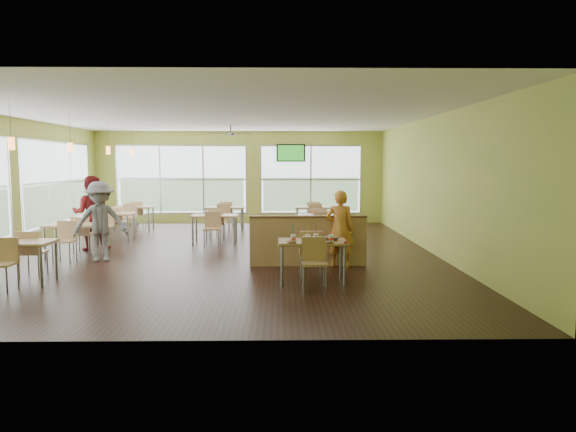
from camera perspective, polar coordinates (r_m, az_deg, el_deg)
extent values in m
plane|color=black|center=(12.24, -7.58, -4.08)|extent=(12.00, 12.00, 0.00)
plane|color=white|center=(12.10, -7.79, 11.01)|extent=(12.00, 12.00, 0.00)
cube|color=#BEBE4D|center=(18.03, -5.43, 4.29)|extent=(10.00, 0.04, 3.20)
cube|color=#BEBE4D|center=(6.16, -14.27, 0.87)|extent=(10.00, 0.04, 3.20)
cube|color=#BEBE4D|center=(13.60, -29.13, 3.00)|extent=(0.04, 12.00, 3.20)
cube|color=#BEBE4D|center=(12.50, 15.75, 3.34)|extent=(0.04, 12.00, 3.20)
cube|color=white|center=(16.29, -24.08, 3.35)|extent=(0.02, 4.50, 2.35)
cube|color=white|center=(18.28, -11.71, 3.98)|extent=(4.50, 0.02, 2.35)
cube|color=white|center=(17.99, 2.55, 4.06)|extent=(3.50, 0.02, 2.35)
cube|color=#B7BABC|center=(14.13, -27.81, -1.94)|extent=(0.04, 9.40, 0.05)
cube|color=#B7BABC|center=(18.07, -4.61, 0.32)|extent=(8.00, 0.04, 0.05)
cube|color=tan|center=(9.10, 2.75, -2.87)|extent=(1.20, 0.70, 0.04)
cube|color=brown|center=(9.10, 2.75, -3.02)|extent=(1.22, 0.71, 0.01)
cylinder|color=slate|center=(8.86, -0.65, -5.56)|extent=(0.05, 0.05, 0.71)
cylinder|color=slate|center=(8.93, 6.33, -5.51)|extent=(0.05, 0.05, 0.71)
cylinder|color=slate|center=(9.43, -0.66, -4.86)|extent=(0.05, 0.05, 0.71)
cylinder|color=slate|center=(9.49, 5.89, -4.81)|extent=(0.05, 0.05, 0.71)
cube|color=tan|center=(9.68, 2.53, -4.00)|extent=(0.42, 0.42, 0.04)
cube|color=tan|center=(9.84, 2.47, -2.55)|extent=(0.42, 0.04, 0.40)
cube|color=tan|center=(8.61, 2.97, -5.27)|extent=(0.42, 0.42, 0.04)
cube|color=tan|center=(8.38, 3.06, -4.05)|extent=(0.42, 0.04, 0.40)
cube|color=tan|center=(10.56, 2.24, -2.89)|extent=(2.40, 0.12, 1.00)
cube|color=brown|center=(10.50, 2.26, -0.08)|extent=(2.40, 0.14, 0.04)
cube|color=tan|center=(10.19, -27.90, -2.61)|extent=(1.20, 0.70, 0.04)
cube|color=brown|center=(10.19, -27.90, -2.74)|extent=(1.22, 0.71, 0.01)
cylinder|color=slate|center=(9.76, -25.73, -5.09)|extent=(0.05, 0.05, 0.71)
cylinder|color=slate|center=(10.28, -24.38, -4.49)|extent=(0.05, 0.05, 0.71)
cube|color=tan|center=(10.72, -26.50, -3.66)|extent=(0.42, 0.42, 0.04)
cube|color=tan|center=(10.86, -26.12, -2.35)|extent=(0.42, 0.04, 0.40)
cube|color=tan|center=(9.75, -29.29, -4.70)|extent=(0.42, 0.42, 0.04)
cube|color=tan|center=(12.45, -22.70, -0.93)|extent=(1.20, 0.70, 0.04)
cube|color=brown|center=(12.45, -22.69, -1.04)|extent=(1.22, 0.71, 0.01)
cylinder|color=slate|center=(12.44, -25.43, -2.79)|extent=(0.05, 0.05, 0.71)
cylinder|color=slate|center=(12.04, -20.75, -2.88)|extent=(0.05, 0.05, 0.71)
cylinder|color=slate|center=(12.97, -24.37, -2.41)|extent=(0.05, 0.05, 0.71)
cylinder|color=slate|center=(12.58, -19.85, -2.48)|extent=(0.05, 0.05, 0.71)
cube|color=tan|center=(12.99, -21.75, -1.87)|extent=(0.42, 0.42, 0.04)
cube|color=tan|center=(13.14, -21.49, -0.80)|extent=(0.42, 0.04, 0.40)
cube|color=tan|center=(11.98, -23.62, -2.57)|extent=(0.42, 0.42, 0.04)
cube|color=tan|center=(11.78, -24.02, -1.65)|extent=(0.42, 0.04, 0.40)
cube|color=tan|center=(14.78, -19.11, 0.23)|extent=(1.20, 0.70, 0.04)
cube|color=brown|center=(14.79, -19.11, 0.13)|extent=(1.22, 0.71, 0.01)
cylinder|color=slate|center=(14.73, -21.41, -1.34)|extent=(0.05, 0.05, 0.71)
cylinder|color=slate|center=(14.39, -17.38, -1.37)|extent=(0.05, 0.05, 0.71)
cylinder|color=slate|center=(15.27, -20.65, -1.07)|extent=(0.05, 0.05, 0.71)
cylinder|color=slate|center=(14.94, -16.75, -1.08)|extent=(0.05, 0.05, 0.71)
cube|color=tan|center=(15.33, -18.44, -0.60)|extent=(0.42, 0.42, 0.04)
cube|color=tan|center=(15.49, -18.26, 0.28)|extent=(0.42, 0.04, 0.40)
cube|color=tan|center=(14.29, -19.76, -1.11)|extent=(0.42, 0.42, 0.04)
cube|color=tan|center=(14.09, -20.04, -0.32)|extent=(0.42, 0.04, 0.40)
cube|color=tan|center=(16.88, -16.79, 0.98)|extent=(1.20, 0.70, 0.04)
cube|color=brown|center=(16.88, -16.79, 0.90)|extent=(1.22, 0.71, 0.01)
cylinder|color=slate|center=(16.79, -18.79, -0.39)|extent=(0.05, 0.05, 0.71)
cylinder|color=slate|center=(16.49, -15.22, -0.39)|extent=(0.05, 0.05, 0.71)
cylinder|color=slate|center=(17.34, -18.21, -0.18)|extent=(0.05, 0.05, 0.71)
cylinder|color=slate|center=(17.05, -14.74, -0.18)|extent=(0.05, 0.05, 0.71)
cube|color=tan|center=(17.43, -16.27, 0.22)|extent=(0.42, 0.42, 0.04)
cube|color=tan|center=(17.59, -16.13, 1.00)|extent=(0.42, 0.04, 0.40)
cube|color=tan|center=(16.38, -17.28, -0.16)|extent=(0.42, 0.42, 0.04)
cube|color=tan|center=(16.18, -17.50, 0.54)|extent=(0.42, 0.04, 0.40)
cube|color=tan|center=(13.65, -8.14, 0.05)|extent=(1.20, 0.70, 0.04)
cube|color=brown|center=(13.66, -8.14, -0.06)|extent=(1.22, 0.71, 0.01)
cylinder|color=slate|center=(13.49, -10.55, -1.67)|extent=(0.05, 0.05, 0.71)
cylinder|color=slate|center=(13.35, -5.97, -1.68)|extent=(0.05, 0.05, 0.71)
cylinder|color=slate|center=(14.06, -10.15, -1.35)|extent=(0.05, 0.05, 0.71)
cylinder|color=slate|center=(13.93, -5.76, -1.36)|extent=(0.05, 0.05, 0.71)
cube|color=tan|center=(14.23, -7.85, -0.84)|extent=(0.42, 0.42, 0.04)
cube|color=tan|center=(14.39, -7.77, 0.12)|extent=(0.42, 0.04, 0.40)
cube|color=tan|center=(13.14, -8.42, -1.41)|extent=(0.42, 0.42, 0.04)
cube|color=tan|center=(12.93, -8.55, -0.56)|extent=(0.42, 0.04, 0.40)
cube|color=tan|center=(16.12, -7.03, 0.97)|extent=(1.20, 0.70, 0.04)
cube|color=brown|center=(16.13, -7.02, 0.88)|extent=(1.22, 0.71, 0.01)
cylinder|color=slate|center=(15.94, -9.05, -0.47)|extent=(0.05, 0.05, 0.71)
cylinder|color=slate|center=(15.83, -5.18, -0.47)|extent=(0.05, 0.05, 0.71)
cylinder|color=slate|center=(16.51, -8.76, -0.24)|extent=(0.05, 0.05, 0.71)
cylinder|color=slate|center=(16.40, -5.02, -0.24)|extent=(0.05, 0.05, 0.71)
cube|color=tan|center=(16.70, -6.81, 0.18)|extent=(0.42, 0.42, 0.04)
cube|color=tan|center=(16.86, -6.76, 0.99)|extent=(0.42, 0.04, 0.40)
cube|color=tan|center=(15.61, -7.23, -0.23)|extent=(0.42, 0.42, 0.04)
cube|color=tan|center=(15.40, -7.32, 0.51)|extent=(0.42, 0.04, 0.40)
cube|color=tan|center=(13.59, 3.66, 0.07)|extent=(1.20, 0.70, 0.04)
cube|color=brown|center=(13.59, 3.66, -0.04)|extent=(1.22, 0.71, 0.01)
cylinder|color=slate|center=(13.31, 1.42, -1.67)|extent=(0.05, 0.05, 0.71)
cylinder|color=slate|center=(13.40, 6.05, -1.65)|extent=(0.05, 0.05, 0.71)
cylinder|color=slate|center=(13.88, 1.33, -1.35)|extent=(0.05, 0.05, 0.71)
cylinder|color=slate|center=(13.97, 5.76, -1.34)|extent=(0.05, 0.05, 0.71)
cube|color=tan|center=(14.16, 3.47, -0.83)|extent=(0.42, 0.42, 0.04)
cube|color=tan|center=(14.33, 3.42, 0.14)|extent=(0.42, 0.04, 0.40)
cube|color=tan|center=(13.07, 3.84, -1.40)|extent=(0.42, 0.42, 0.04)
cube|color=tan|center=(12.86, 3.91, -0.54)|extent=(0.42, 0.04, 0.40)
cube|color=tan|center=(16.07, 2.95, 0.99)|extent=(1.20, 0.70, 0.04)
cube|color=brown|center=(16.07, 2.95, 0.90)|extent=(1.22, 0.71, 0.01)
cylinder|color=slate|center=(15.79, 1.06, -0.46)|extent=(0.05, 0.05, 0.71)
cylinder|color=slate|center=(15.86, 4.96, -0.45)|extent=(0.05, 0.05, 0.71)
cylinder|color=slate|center=(16.37, 0.99, -0.23)|extent=(0.05, 0.05, 0.71)
cylinder|color=slate|center=(16.44, 4.76, -0.22)|extent=(0.05, 0.05, 0.71)
cube|color=tan|center=(16.64, 2.82, 0.19)|extent=(0.42, 0.42, 0.04)
cube|color=tan|center=(16.81, 2.78, 1.01)|extent=(0.42, 0.04, 0.40)
cube|color=tan|center=(15.55, 3.08, -0.22)|extent=(0.42, 0.42, 0.04)
cube|color=tan|center=(15.34, 3.14, 0.52)|extent=(0.42, 0.04, 0.40)
cylinder|color=#2D2119|center=(10.12, -28.50, 9.36)|extent=(0.01, 0.01, 0.70)
cylinder|color=orange|center=(10.10, -28.39, 7.10)|extent=(0.11, 0.11, 0.22)
cylinder|color=#2D2119|center=(12.39, -23.10, 8.85)|extent=(0.01, 0.01, 0.70)
cylinder|color=orange|center=(12.37, -23.02, 7.00)|extent=(0.11, 0.11, 0.22)
cylinder|color=#2D2119|center=(14.73, -19.40, 8.46)|extent=(0.01, 0.01, 0.70)
cylinder|color=orange|center=(14.72, -19.35, 6.91)|extent=(0.11, 0.11, 0.22)
cylinder|color=#2D2119|center=(16.83, -17.01, 8.19)|extent=(0.01, 0.01, 0.70)
cylinder|color=orange|center=(16.82, -16.97, 6.83)|extent=(0.11, 0.11, 0.22)
cylinder|color=#2D2119|center=(15.07, -6.40, 9.57)|extent=(0.03, 0.03, 0.24)
cylinder|color=#2D2119|center=(15.06, -6.39, 9.04)|extent=(0.16, 0.16, 0.06)
cube|color=#2D2119|center=(15.03, -5.05, 9.06)|extent=(0.55, 0.10, 0.01)
cube|color=#2D2119|center=(15.41, -6.27, 8.97)|extent=(0.10, 0.55, 0.01)
cube|color=#2D2119|center=(15.10, -7.73, 9.02)|extent=(0.55, 0.10, 0.01)
cube|color=#2D2119|center=(14.71, -6.53, 9.11)|extent=(0.10, 0.55, 0.01)
cube|color=black|center=(17.88, 0.32, 7.02)|extent=(1.00, 0.06, 0.60)
cube|color=#299523|center=(17.84, 0.32, 7.02)|extent=(0.90, 0.01, 0.52)
imported|color=red|center=(10.43, 5.79, -1.44)|extent=(0.65, 0.50, 1.57)
imported|color=maroon|center=(13.28, -21.03, 0.29)|extent=(0.99, 0.84, 1.80)
imported|color=slate|center=(11.77, -20.14, -0.55)|extent=(1.26, 0.96, 1.73)
cone|color=white|center=(8.86, 0.60, -2.56)|extent=(0.09, 0.09, 0.12)
cylinder|color=red|center=(8.86, 0.60, -2.54)|extent=(0.09, 0.09, 0.04)
cylinder|color=white|center=(8.85, 0.60, -2.12)|extent=(0.10, 0.10, 0.01)
cylinder|color=#1B8CF2|center=(8.83, 0.60, -1.43)|extent=(0.02, 0.06, 0.23)
cone|color=white|center=(8.95, 2.23, -2.49)|extent=(0.09, 0.09, 0.12)
cylinder|color=red|center=(8.95, 2.23, -2.48)|extent=(0.08, 0.08, 0.04)
cylinder|color=white|center=(8.94, 2.24, -2.07)|extent=(0.09, 0.09, 0.01)
cylinder|color=yellow|center=(8.93, 2.24, -1.41)|extent=(0.02, 0.06, 0.22)
cone|color=white|center=(9.02, 3.14, -2.43)|extent=(0.09, 0.09, 0.12)
cylinder|color=red|center=(9.02, 3.14, -2.42)|extent=(0.08, 0.08, 0.04)
cylinder|color=white|center=(9.01, 3.15, -2.02)|extent=(0.09, 0.09, 0.01)
cylinder|color=#E12341|center=(9.00, 3.15, -1.36)|extent=(0.02, 0.06, 0.22)
cone|color=white|center=(8.87, 4.83, -2.56)|extent=(0.10, 0.10, 0.13)
cylinder|color=red|center=(8.86, 4.83, -2.55)|extent=(0.09, 0.09, 0.04)
cylinder|color=white|center=(8.85, 4.84, -2.11)|extent=(0.10, 0.10, 0.01)
cylinder|color=#E12341|center=(8.84, 4.84, -1.39)|extent=(0.03, 0.06, 0.23)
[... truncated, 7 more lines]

